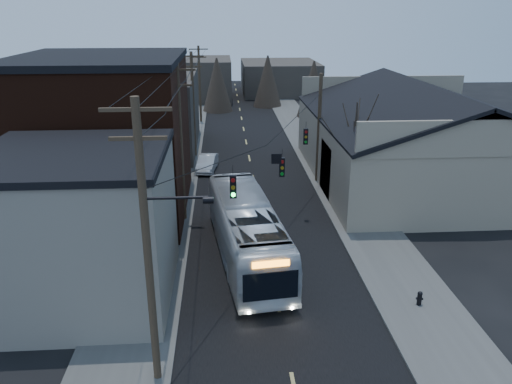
% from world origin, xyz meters
% --- Properties ---
extents(road_surface, '(9.00, 110.00, 0.02)m').
position_xyz_m(road_surface, '(0.00, 30.00, 0.01)').
color(road_surface, black).
rests_on(road_surface, ground).
extents(sidewalk_left, '(4.00, 110.00, 0.12)m').
position_xyz_m(sidewalk_left, '(-6.50, 30.00, 0.06)').
color(sidewalk_left, '#474744').
rests_on(sidewalk_left, ground).
extents(sidewalk_right, '(4.00, 110.00, 0.12)m').
position_xyz_m(sidewalk_right, '(6.50, 30.00, 0.06)').
color(sidewalk_right, '#474744').
rests_on(sidewalk_right, ground).
extents(building_clapboard, '(8.00, 8.00, 7.00)m').
position_xyz_m(building_clapboard, '(-9.00, 9.00, 3.50)').
color(building_clapboard, slate).
rests_on(building_clapboard, ground).
extents(building_brick, '(10.00, 12.00, 10.00)m').
position_xyz_m(building_brick, '(-10.00, 20.00, 5.00)').
color(building_brick, black).
rests_on(building_brick, ground).
extents(building_left_far, '(9.00, 14.00, 7.00)m').
position_xyz_m(building_left_far, '(-9.50, 36.00, 3.50)').
color(building_left_far, '#38332D').
rests_on(building_left_far, ground).
extents(warehouse, '(16.16, 20.60, 7.73)m').
position_xyz_m(warehouse, '(13.00, 25.00, 2.70)').
color(warehouse, gray).
rests_on(warehouse, ground).
extents(building_far_left, '(10.00, 12.00, 6.00)m').
position_xyz_m(building_far_left, '(-6.00, 65.00, 3.00)').
color(building_far_left, '#38332D').
rests_on(building_far_left, ground).
extents(building_far_right, '(12.00, 14.00, 5.00)m').
position_xyz_m(building_far_right, '(7.00, 70.00, 2.50)').
color(building_far_right, '#38332D').
rests_on(building_far_right, ground).
extents(bare_tree, '(0.40, 0.40, 7.20)m').
position_xyz_m(bare_tree, '(6.50, 20.00, 3.60)').
color(bare_tree, black).
rests_on(bare_tree, ground).
extents(utility_lines, '(11.24, 45.28, 10.50)m').
position_xyz_m(utility_lines, '(-3.11, 24.14, 4.95)').
color(utility_lines, '#382B1E').
rests_on(utility_lines, ground).
extents(bus, '(4.30, 12.34, 3.37)m').
position_xyz_m(bus, '(-1.21, 12.35, 1.68)').
color(bus, silver).
rests_on(bus, ground).
extents(parked_car, '(1.90, 4.15, 1.32)m').
position_xyz_m(parked_car, '(-3.78, 28.56, 0.66)').
color(parked_car, '#B8BCC1').
rests_on(parked_car, ground).
extents(fire_hydrant, '(0.33, 0.24, 0.69)m').
position_xyz_m(fire_hydrant, '(6.48, 7.03, 0.49)').
color(fire_hydrant, black).
rests_on(fire_hydrant, sidewalk_right).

